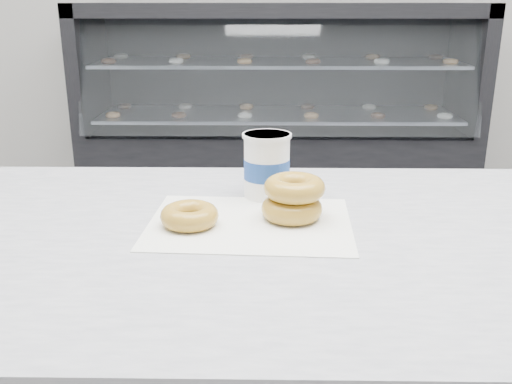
# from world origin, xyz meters

# --- Properties ---
(display_case) EXTENTS (2.40, 0.74, 1.25)m
(display_case) POSITION_xyz_m (0.00, 2.12, 0.49)
(display_case) COLOR black
(display_case) RESTS_ON ground
(wax_paper) EXTENTS (0.35, 0.28, 0.00)m
(wax_paper) POSITION_xyz_m (-0.10, -0.56, 0.90)
(wax_paper) COLOR white
(wax_paper) RESTS_ON counter
(donut_single) EXTENTS (0.13, 0.13, 0.03)m
(donut_single) POSITION_xyz_m (-0.20, -0.57, 0.92)
(donut_single) COLOR #B59031
(donut_single) RESTS_ON wax_paper
(donut_stack) EXTENTS (0.14, 0.14, 0.07)m
(donut_stack) POSITION_xyz_m (-0.03, -0.54, 0.94)
(donut_stack) COLOR #B59031
(donut_stack) RESTS_ON wax_paper
(coffee_cup) EXTENTS (0.10, 0.10, 0.12)m
(coffee_cup) POSITION_xyz_m (-0.07, -0.42, 0.96)
(coffee_cup) COLOR white
(coffee_cup) RESTS_ON counter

